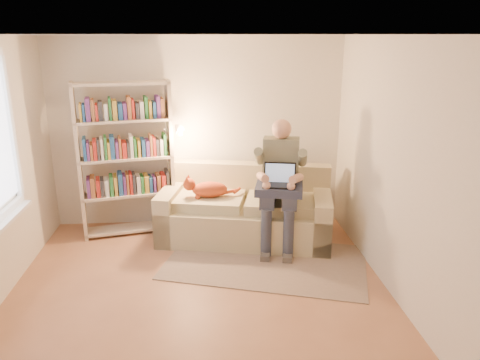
{
  "coord_description": "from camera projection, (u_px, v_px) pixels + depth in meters",
  "views": [
    {
      "loc": [
        0.07,
        -4.15,
        2.6
      ],
      "look_at": [
        0.49,
        1.0,
        0.99
      ],
      "focal_mm": 35.0,
      "sensor_mm": 36.0,
      "label": 1
    }
  ],
  "objects": [
    {
      "name": "floor",
      "position": [
        200.0,
        304.0,
        4.72
      ],
      "size": [
        4.5,
        4.5,
        0.0
      ],
      "primitive_type": "plane",
      "color": "#996445",
      "rests_on": "ground"
    },
    {
      "name": "ceiling",
      "position": [
        192.0,
        35.0,
        3.95
      ],
      "size": [
        4.0,
        4.5,
        0.02
      ],
      "primitive_type": "cube",
      "color": "white",
      "rests_on": "wall_back"
    },
    {
      "name": "wall_right",
      "position": [
        405.0,
        176.0,
        4.49
      ],
      "size": [
        0.02,
        4.5,
        2.6
      ],
      "primitive_type": "cube",
      "color": "silver",
      "rests_on": "floor"
    },
    {
      "name": "wall_back",
      "position": [
        197.0,
        133.0,
        6.47
      ],
      "size": [
        4.0,
        0.02,
        2.6
      ],
      "primitive_type": "cube",
      "color": "silver",
      "rests_on": "floor"
    },
    {
      "name": "wall_front",
      "position": [
        192.0,
        324.0,
        2.19
      ],
      "size": [
        4.0,
        0.02,
        2.6
      ],
      "primitive_type": "cube",
      "color": "silver",
      "rests_on": "floor"
    },
    {
      "name": "sofa",
      "position": [
        245.0,
        213.0,
        6.19
      ],
      "size": [
        2.36,
        1.43,
        0.94
      ],
      "rotation": [
        0.0,
        0.0,
        -0.21
      ],
      "color": "#BEB086",
      "rests_on": "floor"
    },
    {
      "name": "person",
      "position": [
        280.0,
        177.0,
        5.81
      ],
      "size": [
        0.57,
        0.78,
        1.61
      ],
      "rotation": [
        0.0,
        0.0,
        -0.21
      ],
      "color": "gray",
      "rests_on": "sofa"
    },
    {
      "name": "cat",
      "position": [
        203.0,
        189.0,
        6.01
      ],
      "size": [
        0.7,
        0.33,
        0.25
      ],
      "rotation": [
        0.0,
        0.0,
        -0.21
      ],
      "color": "#D35629",
      "rests_on": "sofa"
    },
    {
      "name": "blanket",
      "position": [
        283.0,
        189.0,
        5.68
      ],
      "size": [
        0.65,
        0.57,
        0.1
      ],
      "primitive_type": "cube",
      "rotation": [
        0.0,
        0.0,
        -0.21
      ],
      "color": "#272D45",
      "rests_on": "person"
    },
    {
      "name": "laptop",
      "position": [
        284.0,
        180.0,
        5.66
      ],
      "size": [
        0.44,
        0.39,
        0.34
      ],
      "rotation": [
        0.0,
        0.0,
        -0.21
      ],
      "color": "black",
      "rests_on": "blanket"
    },
    {
      "name": "bookshelf",
      "position": [
        126.0,
        152.0,
        6.12
      ],
      "size": [
        1.4,
        0.56,
        2.05
      ],
      "rotation": [
        0.0,
        0.0,
        0.21
      ],
      "color": "beige",
      "rests_on": "floor"
    },
    {
      "name": "rug",
      "position": [
        266.0,
        262.0,
        5.58
      ],
      "size": [
        2.63,
        2.0,
        0.01
      ],
      "primitive_type": "cube",
      "rotation": [
        0.0,
        0.0,
        -0.3
      ],
      "color": "gray",
      "rests_on": "floor"
    }
  ]
}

